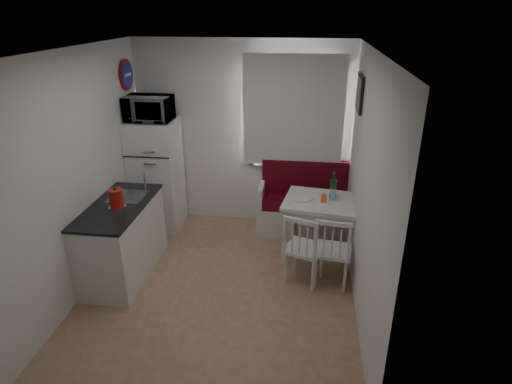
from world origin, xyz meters
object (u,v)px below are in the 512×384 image
chair_right (333,245)px  chair_left (305,243)px  dining_table (327,207)px  microwave (149,108)px  fridge (157,175)px  wine_bottle (333,185)px  bench (307,209)px  kettle (116,198)px  kitchen_counter (122,239)px

chair_right → chair_left: bearing=-172.9°
dining_table → microwave: size_ratio=1.90×
fridge → wine_bottle: 2.48m
chair_right → microwave: (-2.43, 1.18, 1.20)m
chair_right → bench: bearing=109.5°
chair_right → kettle: bearing=-170.2°
kitchen_counter → fridge: bearing=89.1°
kettle → bench: bearing=34.8°
dining_table → microwave: bearing=175.9°
bench → fridge: 2.18m
chair_right → fridge: (-2.43, 1.23, 0.25)m
kitchen_counter → dining_table: size_ratio=1.17×
kitchen_counter → bench: (2.15, 1.36, -0.13)m
fridge → bench: bearing=3.0°
chair_left → wine_bottle: size_ratio=1.55×
bench → kettle: (-2.10, -1.46, 0.70)m
bench → microwave: size_ratio=2.33×
bench → fridge: bearing=-177.0°
chair_right → fridge: 2.73m
chair_right → wine_bottle: wine_bottle is taller
kettle → kitchen_counter: bearing=115.6°
kitchen_counter → kettle: size_ratio=5.21×
kitchen_counter → bench: kitchen_counter is taller
chair_left → chair_right: (0.32, 0.00, -0.00)m
kitchen_counter → dining_table: (2.38, 0.67, 0.24)m
fridge → kitchen_counter: bearing=-90.9°
microwave → wine_bottle: bearing=-9.8°
kettle → fridge: bearing=91.3°
microwave → dining_table: bearing=-12.4°
chair_left → chair_right: size_ratio=1.11×
chair_right → fridge: size_ratio=0.30×
dining_table → microwave: (-2.36, 0.52, 1.05)m
fridge → microwave: size_ratio=2.64×
wine_bottle → fridge: bearing=169.0°
bench → dining_table: (0.23, -0.68, 0.36)m
bench → chair_left: 1.36m
fridge → microwave: 0.95m
kitchen_counter → chair_left: bearing=0.4°
kettle → wine_bottle: bearing=20.1°
kettle → microwave: bearing=91.3°
microwave → bench: bearing=4.3°
kitchen_counter → chair_right: size_ratio=2.81×
bench → wine_bottle: 0.90m
chair_left → microwave: microwave is taller
chair_left → fridge: fridge is taller
microwave → kettle: 1.48m
kitchen_counter → microwave: 1.75m
fridge → kettle: size_ratio=6.20×
dining_table → chair_right: (0.07, -0.66, -0.15)m
chair_left → dining_table: bearing=88.7°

